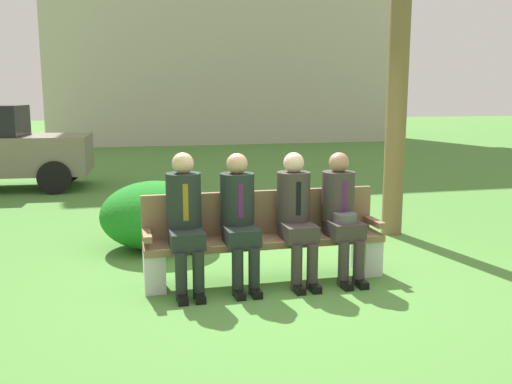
{
  "coord_description": "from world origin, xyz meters",
  "views": [
    {
      "loc": [
        -1.52,
        -5.24,
        1.87
      ],
      "look_at": [
        -0.12,
        0.42,
        0.85
      ],
      "focal_mm": 38.78,
      "sensor_mm": 36.0,
      "label": 1
    }
  ],
  "objects_px": {
    "seated_man_centerright": "(296,210)",
    "shrub_near_bench": "(155,215)",
    "seated_man_centerleft": "(239,213)",
    "seated_man_leftmost": "(185,215)",
    "seated_man_rightmost": "(341,209)",
    "park_bench": "(264,237)"
  },
  "relations": [
    {
      "from": "seated_man_leftmost",
      "to": "seated_man_centerright",
      "type": "distance_m",
      "value": 1.12
    },
    {
      "from": "seated_man_leftmost",
      "to": "seated_man_centerright",
      "type": "bearing_deg",
      "value": -0.13
    },
    {
      "from": "seated_man_centerleft",
      "to": "shrub_near_bench",
      "type": "height_order",
      "value": "seated_man_centerleft"
    },
    {
      "from": "seated_man_leftmost",
      "to": "seated_man_rightmost",
      "type": "distance_m",
      "value": 1.6
    },
    {
      "from": "seated_man_centerleft",
      "to": "seated_man_rightmost",
      "type": "distance_m",
      "value": 1.07
    },
    {
      "from": "seated_man_centerright",
      "to": "shrub_near_bench",
      "type": "xyz_separation_m",
      "value": [
        -1.31,
        1.59,
        -0.31
      ]
    },
    {
      "from": "seated_man_rightmost",
      "to": "seated_man_leftmost",
      "type": "bearing_deg",
      "value": 179.66
    },
    {
      "from": "seated_man_centerright",
      "to": "shrub_near_bench",
      "type": "relative_size",
      "value": 0.98
    },
    {
      "from": "park_bench",
      "to": "seated_man_centerleft",
      "type": "xyz_separation_m",
      "value": [
        -0.29,
        -0.13,
        0.29
      ]
    },
    {
      "from": "shrub_near_bench",
      "to": "seated_man_centerright",
      "type": "bearing_deg",
      "value": -50.5
    },
    {
      "from": "park_bench",
      "to": "seated_man_leftmost",
      "type": "bearing_deg",
      "value": -171.15
    },
    {
      "from": "seated_man_centerright",
      "to": "shrub_near_bench",
      "type": "bearing_deg",
      "value": 129.5
    },
    {
      "from": "seated_man_centerleft",
      "to": "seated_man_centerright",
      "type": "xyz_separation_m",
      "value": [
        0.58,
        -0.0,
        -0.0
      ]
    },
    {
      "from": "seated_man_centerleft",
      "to": "shrub_near_bench",
      "type": "xyz_separation_m",
      "value": [
        -0.72,
        1.58,
        -0.32
      ]
    },
    {
      "from": "seated_man_leftmost",
      "to": "seated_man_centerright",
      "type": "height_order",
      "value": "seated_man_leftmost"
    },
    {
      "from": "seated_man_centerleft",
      "to": "shrub_near_bench",
      "type": "bearing_deg",
      "value": 114.52
    },
    {
      "from": "seated_man_leftmost",
      "to": "seated_man_rightmost",
      "type": "bearing_deg",
      "value": -0.34
    },
    {
      "from": "park_bench",
      "to": "shrub_near_bench",
      "type": "relative_size",
      "value": 1.83
    },
    {
      "from": "seated_man_centerright",
      "to": "shrub_near_bench",
      "type": "distance_m",
      "value": 2.08
    },
    {
      "from": "park_bench",
      "to": "seated_man_centerright",
      "type": "xyz_separation_m",
      "value": [
        0.3,
        -0.13,
        0.29
      ]
    },
    {
      "from": "seated_man_centerleft",
      "to": "seated_man_leftmost",
      "type": "bearing_deg",
      "value": 179.8
    },
    {
      "from": "seated_man_rightmost",
      "to": "park_bench",
      "type": "bearing_deg",
      "value": 170.1
    }
  ]
}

